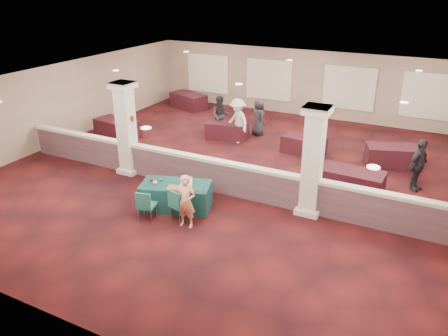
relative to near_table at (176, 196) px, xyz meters
The scene contains 32 objects.
ground 3.09m from the near_table, 78.48° to the left, with size 16.00×16.00×0.00m, color #461112.
wall_back 11.08m from the near_table, 86.82° to the left, with size 16.00×0.04×3.20m, color #846E5B.
wall_front 5.18m from the near_table, 83.03° to the right, with size 16.00×0.04×3.20m, color #846E5B.
wall_left 8.07m from the near_table, 157.90° to the left, with size 0.04×16.00×3.20m, color #846E5B.
ceiling 4.16m from the near_table, 78.48° to the left, with size 16.00×16.00×0.02m, color silver.
partition_wall 1.63m from the near_table, 67.83° to the left, with size 15.60×0.28×1.10m.
column_left 3.49m from the near_table, 152.56° to the left, with size 0.72×0.72×3.20m.
column_right 4.10m from the near_table, 22.56° to the left, with size 0.72×0.72×3.20m.
sconce_left 3.86m from the near_table, 154.67° to the left, with size 0.12×0.12×0.18m.
sconce_right 3.41m from the near_table, 150.10° to the left, with size 0.12×0.12×0.18m.
near_table is the anchor object (origin of this frame).
conf_chair_main 0.83m from the near_table, 54.10° to the right, with size 0.61×0.62×0.98m.
conf_chair_side 1.13m from the near_table, 106.57° to the right, with size 0.56×0.57×0.94m.
woman 1.18m from the near_table, 42.70° to the right, with size 0.54×0.36×1.51m, color #E48F63.
far_table_front_left 7.03m from the near_table, 143.34° to the left, with size 1.93×0.96×0.78m, color black.
far_table_front_center 6.34m from the near_table, 71.13° to the left, with size 1.64×0.82×0.67m, color black.
far_table_front_right 5.54m from the near_table, 36.60° to the left, with size 1.95×0.97×0.79m, color black.
far_table_back_left 10.87m from the near_table, 119.03° to the left, with size 1.95×0.98×0.79m, color black.
far_table_back_center 6.35m from the near_table, 102.62° to the left, with size 1.74×0.87×0.71m, color black.
far_table_back_right 8.17m from the near_table, 49.33° to the left, with size 1.89×0.94×0.77m, color black.
attendee_a 6.75m from the near_table, 105.74° to the left, with size 0.83×0.46×1.74m, color black.
attendee_b 6.08m from the near_table, 97.59° to the left, with size 1.18×0.54×1.84m, color silver.
attendee_c 7.70m from the near_table, 35.82° to the left, with size 1.01×0.48×1.72m, color black.
attendee_d 7.25m from the near_table, 92.99° to the left, with size 0.78×0.42×1.59m, color black.
laptop_base 0.51m from the near_table, ahead, with size 0.35×0.25×0.02m, color #BBBBBF.
laptop_screen 0.62m from the near_table, 29.49° to the left, with size 0.35×0.01×0.23m, color #BBBBBF.
screen_glow 0.61m from the near_table, 28.21° to the left, with size 0.32×0.00×0.20m, color silver.
knitting 0.49m from the near_table, 61.42° to the right, with size 0.43×0.32×0.03m, color #C4671F.
yarn_cream 0.75m from the near_table, 152.43° to the right, with size 0.12×0.12×0.12m, color #F1EAC7.
yarn_red 0.87m from the near_table, 166.82° to the right, with size 0.11×0.11×0.11m, color maroon.
yarn_grey 0.67m from the near_table, behind, with size 0.11×0.11×0.11m, color #4C4D51.
scissors 0.85m from the near_table, ahead, with size 0.13×0.03×0.01m, color red.
Camera 1 is at (5.83, -12.65, 6.31)m, focal length 35.00 mm.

